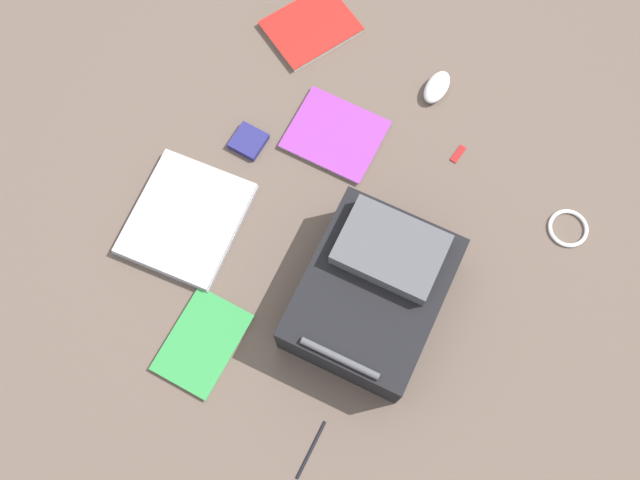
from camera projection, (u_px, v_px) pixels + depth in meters
ground_plane at (321, 225)px, 1.83m from camera, size 3.53×3.53×0.00m
backpack at (373, 291)px, 1.69m from camera, size 0.42×0.48×0.21m
laptop at (187, 219)px, 1.82m from camera, size 0.36×0.38×0.03m
book_blue at (311, 27)px, 2.01m from camera, size 0.24×0.28×0.02m
book_red at (335, 135)px, 1.91m from camera, size 0.29×0.26×0.02m
book_manual at (203, 342)px, 1.73m from camera, size 0.21×0.27×0.01m
computer_mouse at (437, 87)px, 1.94m from camera, size 0.08×0.12×0.04m
cable_coil at (568, 228)px, 1.83m from camera, size 0.10×0.10×0.01m
pen_black at (311, 450)px, 1.65m from camera, size 0.05×0.14×0.01m
earbud_pouch at (248, 141)px, 1.90m from camera, size 0.10×0.10×0.02m
usb_stick at (458, 154)px, 1.89m from camera, size 0.02×0.06×0.01m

